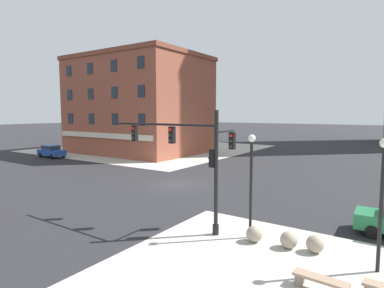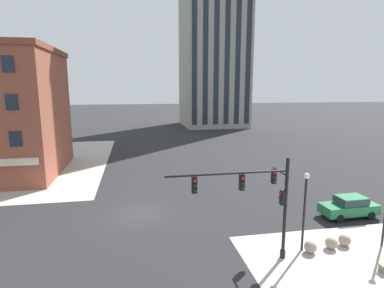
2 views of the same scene
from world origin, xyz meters
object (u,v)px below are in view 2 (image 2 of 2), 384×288
object	(u,v)px
traffic_signal_main	(262,196)
bollard_sphere_curb_b	(331,243)
car_main_southbound_near	(349,206)
street_lamp_corner_near	(305,202)
bollard_sphere_curb_a	(310,247)
bollard_sphere_curb_c	(345,240)

from	to	relation	value
traffic_signal_main	bollard_sphere_curb_b	bearing A→B (deg)	2.48
bollard_sphere_curb_b	car_main_southbound_near	distance (m)	6.13
traffic_signal_main	street_lamp_corner_near	xyz separation A→B (m)	(3.00, 0.38, -0.74)
bollard_sphere_curb_a	bollard_sphere_curb_c	size ratio (longest dim) A/B	1.00
bollard_sphere_curb_a	street_lamp_corner_near	xyz separation A→B (m)	(-0.37, 0.36, 2.81)
traffic_signal_main	bollard_sphere_curb_a	xyz separation A→B (m)	(3.37, 0.02, -3.55)
bollard_sphere_curb_c	car_main_southbound_near	distance (m)	5.25
traffic_signal_main	bollard_sphere_curb_b	xyz separation A→B (m)	(4.94, 0.21, -3.55)
bollard_sphere_curb_a	street_lamp_corner_near	world-z (taller)	street_lamp_corner_near
bollard_sphere_curb_c	street_lamp_corner_near	bearing A→B (deg)	-179.44
bollard_sphere_curb_b	bollard_sphere_curb_a	bearing A→B (deg)	-172.86
bollard_sphere_curb_c	car_main_southbound_near	xyz separation A→B (m)	(3.31, 4.04, 0.54)
bollard_sphere_curb_a	bollard_sphere_curb_c	bearing A→B (deg)	8.45
traffic_signal_main	bollard_sphere_curb_a	distance (m)	4.90
traffic_signal_main	bollard_sphere_curb_c	size ratio (longest dim) A/B	9.44
bollard_sphere_curb_b	bollard_sphere_curb_c	distance (m)	1.10
bollard_sphere_curb_c	bollard_sphere_curb_b	bearing A→B (deg)	-169.70
bollard_sphere_curb_b	car_main_southbound_near	xyz separation A→B (m)	(4.39, 4.24, 0.54)
bollard_sphere_curb_a	bollard_sphere_curb_c	distance (m)	2.68
bollard_sphere_curb_b	street_lamp_corner_near	xyz separation A→B (m)	(-1.93, 0.17, 2.81)
bollard_sphere_curb_a	car_main_southbound_near	world-z (taller)	car_main_southbound_near
street_lamp_corner_near	car_main_southbound_near	distance (m)	7.86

